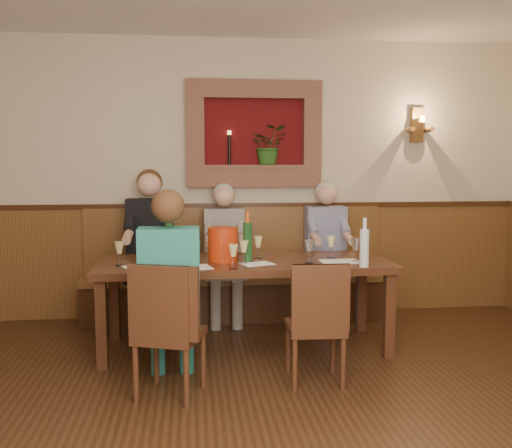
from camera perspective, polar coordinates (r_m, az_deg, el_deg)
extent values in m
cube|color=#C1AC91|center=(5.83, -2.21, 4.56)|extent=(6.00, 0.04, 2.80)
cube|color=brown|center=(5.89, -2.16, -3.73)|extent=(6.00, 0.04, 1.10)
cube|color=#381E0F|center=(5.82, -2.19, 1.85)|extent=(6.02, 0.06, 0.05)
cube|color=#500B0D|center=(5.84, -0.24, 8.99)|extent=(1.00, 0.02, 0.70)
cube|color=brown|center=(5.83, -0.19, 13.33)|extent=(1.36, 0.12, 0.18)
cube|color=brown|center=(5.79, -0.19, 4.65)|extent=(1.36, 0.12, 0.18)
cube|color=brown|center=(5.76, -6.11, 8.99)|extent=(0.18, 0.12, 0.70)
cube|color=brown|center=(5.89, 5.60, 8.94)|extent=(0.18, 0.12, 0.70)
cube|color=brown|center=(5.78, -0.19, 5.74)|extent=(1.00, 0.14, 0.04)
imported|color=#254F1B|center=(5.81, 1.30, 7.87)|extent=(0.35, 0.30, 0.39)
cylinder|color=black|center=(5.76, -2.68, 7.43)|extent=(0.03, 0.03, 0.30)
cylinder|color=#FFBF59|center=(5.77, -2.69, 9.11)|extent=(0.04, 0.04, 0.04)
cube|color=brown|center=(6.23, 15.77, 9.50)|extent=(0.12, 0.08, 0.35)
cylinder|color=brown|center=(6.12, 15.13, 9.11)|extent=(0.05, 0.18, 0.05)
cylinder|color=brown|center=(6.20, 16.87, 9.02)|extent=(0.05, 0.18, 0.05)
cylinder|color=#FFBF59|center=(6.11, 16.25, 10.03)|extent=(0.06, 0.06, 0.06)
cube|color=#311E0E|center=(4.75, -1.13, -4.04)|extent=(2.40, 0.90, 0.06)
cube|color=#311E0E|center=(4.51, -15.19, -9.71)|extent=(0.08, 0.08, 0.69)
cube|color=#311E0E|center=(4.72, 13.15, -8.93)|extent=(0.08, 0.08, 0.69)
cube|color=#311E0E|center=(5.22, -13.97, -7.51)|extent=(0.08, 0.08, 0.69)
cube|color=#311E0E|center=(5.40, 10.50, -6.96)|extent=(0.08, 0.08, 0.69)
cube|color=#381E0F|center=(5.75, -1.98, -7.55)|extent=(3.00, 0.40, 0.40)
cube|color=brown|center=(5.70, -1.99, -5.40)|extent=(3.00, 0.45, 0.06)
cube|color=brown|center=(5.83, -2.15, -1.56)|extent=(3.00, 0.06, 0.66)
cube|color=#311E0E|center=(4.00, -8.55, -13.93)|extent=(0.49, 0.49, 0.39)
cube|color=#311E0E|center=(3.93, -8.60, -10.95)|extent=(0.52, 0.52, 0.05)
cube|color=#311E0E|center=(3.69, -9.70, -7.80)|extent=(0.40, 0.17, 0.48)
cube|color=#311E0E|center=(4.19, 5.89, -13.01)|extent=(0.39, 0.39, 0.37)
cube|color=#311E0E|center=(4.13, 5.92, -10.27)|extent=(0.40, 0.40, 0.05)
cube|color=#311E0E|center=(3.90, 6.43, -7.38)|extent=(0.39, 0.05, 0.47)
cube|color=black|center=(5.58, -10.51, -7.80)|extent=(0.45, 0.47, 0.45)
cube|color=black|center=(5.64, -10.52, -0.50)|extent=(0.45, 0.24, 0.59)
sphere|color=#D8A384|center=(5.57, -10.63, 3.90)|extent=(0.23, 0.23, 0.23)
sphere|color=#4C2D19|center=(5.62, -10.60, 4.14)|extent=(0.25, 0.25, 0.25)
cube|color=#595251|center=(5.60, -3.09, -7.66)|extent=(0.39, 0.41, 0.45)
cube|color=#595251|center=(5.64, -3.23, -1.04)|extent=(0.39, 0.21, 0.51)
sphere|color=#D8A384|center=(5.57, -3.23, 2.78)|extent=(0.20, 0.20, 0.20)
sphere|color=#B2B2B2|center=(5.61, -3.26, 3.00)|extent=(0.21, 0.21, 0.21)
cube|color=navy|center=(5.75, 7.24, -7.34)|extent=(0.40, 0.42, 0.45)
cube|color=navy|center=(5.79, 6.95, -0.82)|extent=(0.40, 0.21, 0.52)
sphere|color=#D8A384|center=(5.72, 7.08, 2.96)|extent=(0.20, 0.20, 0.20)
sphere|color=#B2B2B2|center=(5.76, 6.98, 3.17)|extent=(0.22, 0.22, 0.22)
cube|color=#1B6161|center=(4.17, -8.46, -12.58)|extent=(0.40, 0.42, 0.45)
cube|color=#1B6161|center=(3.86, -8.69, -4.27)|extent=(0.40, 0.21, 0.53)
sphere|color=#D8A384|center=(3.84, -8.77, 1.54)|extent=(0.20, 0.20, 0.20)
sphere|color=#4C2D19|center=(3.79, -8.80, 1.77)|extent=(0.22, 0.22, 0.22)
cylinder|color=#BB2B0B|center=(4.71, -3.33, -2.04)|extent=(0.25, 0.25, 0.28)
cylinder|color=#19471E|center=(4.69, -0.86, -1.81)|extent=(0.08, 0.08, 0.32)
cylinder|color=#DA5618|center=(4.67, -0.86, 0.70)|extent=(0.03, 0.03, 0.09)
cylinder|color=#19471E|center=(4.81, -8.66, -1.77)|extent=(0.10, 0.10, 0.31)
cylinder|color=#19471E|center=(4.79, -8.70, 0.58)|extent=(0.04, 0.04, 0.09)
cylinder|color=silver|center=(4.52, 10.78, -2.38)|extent=(0.08, 0.08, 0.30)
cylinder|color=silver|center=(4.50, 10.82, 0.04)|extent=(0.03, 0.03, 0.09)
cube|color=white|center=(4.55, -11.04, -4.20)|extent=(0.38, 0.34, 0.00)
cube|color=white|center=(4.59, 0.13, -4.00)|extent=(0.30, 0.25, 0.00)
cube|color=white|center=(4.75, 8.40, -3.72)|extent=(0.32, 0.23, 0.00)
cube|color=white|center=(4.45, -6.56, -4.36)|extent=(0.36, 0.29, 0.00)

